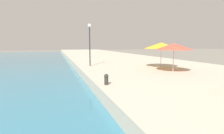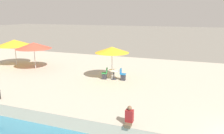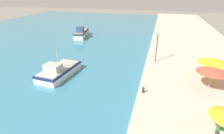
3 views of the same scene
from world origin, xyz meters
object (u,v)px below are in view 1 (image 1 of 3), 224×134
(cafe_umbrella_white, at_px, (174,46))
(cafe_umbrella_striped, at_px, (161,46))
(lamppost, at_px, (90,38))
(mooring_bollard, at_px, (106,79))

(cafe_umbrella_white, height_order, cafe_umbrella_striped, cafe_umbrella_striped)
(lamppost, bearing_deg, mooring_bollard, -94.94)
(cafe_umbrella_white, height_order, mooring_bollard, cafe_umbrella_white)
(mooring_bollard, distance_m, lamppost, 9.68)
(cafe_umbrella_white, distance_m, cafe_umbrella_striped, 2.92)
(cafe_umbrella_white, bearing_deg, mooring_bollard, -157.28)
(cafe_umbrella_striped, distance_m, mooring_bollard, 9.59)
(cafe_umbrella_striped, bearing_deg, cafe_umbrella_white, -102.93)
(mooring_bollard, bearing_deg, lamppost, 85.06)
(cafe_umbrella_white, relative_size, lamppost, 0.70)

